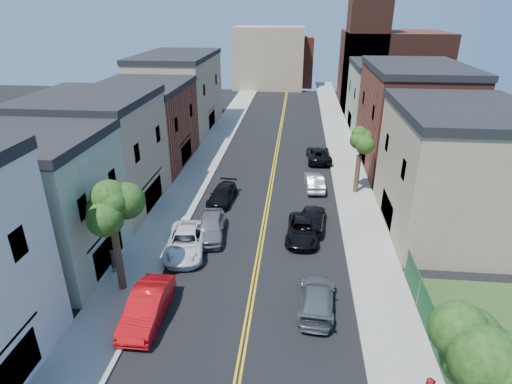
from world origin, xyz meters
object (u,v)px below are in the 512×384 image
(silver_car_right, at_px, (314,181))
(dark_car_right_far, at_px, (319,154))
(grey_car_right, at_px, (317,298))
(pedestrian_left, at_px, (114,261))
(black_car_left, at_px, (222,195))
(black_suv_lane, at_px, (302,230))
(white_pickup, at_px, (186,242))
(grey_car_left, at_px, (211,227))
(red_sedan, at_px, (147,306))
(black_car_right, at_px, (313,218))

(silver_car_right, xyz_separation_m, dark_car_right_far, (0.74, 7.84, 0.02))
(dark_car_right_far, bearing_deg, grey_car_right, 84.84)
(pedestrian_left, bearing_deg, black_car_left, -24.39)
(grey_car_right, xyz_separation_m, dark_car_right_far, (1.02, 24.98, 0.05))
(black_suv_lane, bearing_deg, grey_car_right, -81.15)
(grey_car_right, relative_size, pedestrian_left, 3.12)
(white_pickup, bearing_deg, grey_car_left, 52.45)
(pedestrian_left, bearing_deg, red_sedan, -138.14)
(grey_car_left, distance_m, black_suv_lane, 6.82)
(white_pickup, height_order, pedestrian_left, pedestrian_left)
(white_pickup, bearing_deg, dark_car_right_far, 56.52)
(black_car_left, bearing_deg, red_sedan, -90.20)
(black_car_left, xyz_separation_m, pedestrian_left, (-5.07, -11.25, 0.24))
(silver_car_right, distance_m, black_suv_lane, 9.35)
(white_pickup, relative_size, black_suv_lane, 1.13)
(black_car_right, height_order, silver_car_right, black_car_right)
(red_sedan, relative_size, grey_car_left, 1.04)
(grey_car_left, distance_m, silver_car_right, 12.55)
(silver_car_right, bearing_deg, dark_car_right_far, -100.52)
(grey_car_left, distance_m, pedestrian_left, 7.41)
(black_car_right, xyz_separation_m, silver_car_right, (0.28, 7.52, -0.05))
(black_car_right, distance_m, silver_car_right, 7.53)
(red_sedan, height_order, white_pickup, red_sedan)
(white_pickup, xyz_separation_m, black_car_left, (1.11, 8.32, -0.10))
(red_sedan, xyz_separation_m, silver_car_right, (9.56, 18.96, -0.11))
(white_pickup, distance_m, black_suv_lane, 8.57)
(red_sedan, relative_size, white_pickup, 0.91)
(grey_car_left, xyz_separation_m, silver_car_right, (7.88, 9.76, -0.11))
(white_pickup, xyz_separation_m, grey_car_left, (1.33, 2.24, 0.06))
(white_pickup, height_order, black_car_left, white_pickup)
(black_car_left, distance_m, grey_car_right, 15.57)
(black_car_right, relative_size, dark_car_right_far, 0.86)
(grey_car_right, bearing_deg, black_suv_lane, -79.54)
(white_pickup, relative_size, pedestrian_left, 3.62)
(red_sedan, bearing_deg, white_pickup, 87.06)
(silver_car_right, height_order, pedestrian_left, pedestrian_left)
(black_suv_lane, height_order, pedestrian_left, pedestrian_left)
(red_sedan, relative_size, pedestrian_left, 3.31)
(black_car_right, bearing_deg, grey_car_right, 95.99)
(white_pickup, relative_size, dark_car_right_far, 1.04)
(red_sedan, bearing_deg, silver_car_right, 63.14)
(grey_car_left, xyz_separation_m, black_car_left, (-0.23, 6.08, -0.16))
(red_sedan, height_order, dark_car_right_far, red_sedan)
(grey_car_left, distance_m, black_car_left, 6.09)
(black_car_left, xyz_separation_m, silver_car_right, (8.11, 3.68, 0.05))
(black_car_right, bearing_deg, silver_car_right, -86.18)
(grey_car_left, relative_size, dark_car_right_far, 0.91)
(dark_car_right_far, relative_size, pedestrian_left, 3.50)
(black_car_left, height_order, dark_car_right_far, dark_car_right_far)
(red_sedan, bearing_deg, dark_car_right_far, 68.88)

